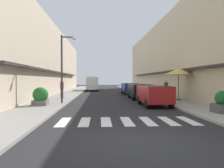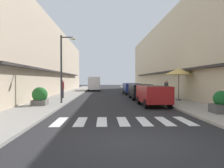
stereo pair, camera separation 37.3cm
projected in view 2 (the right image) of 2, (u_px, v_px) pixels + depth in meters
The scene contains 17 objects.
ground_plane at pixel (111, 95), 26.39m from camera, with size 109.49×109.49×0.00m, color #232326.
sidewalk_left at pixel (68, 95), 26.19m from camera, with size 2.92×69.67×0.12m, color gray.
sidewalk_right at pixel (153, 95), 26.59m from camera, with size 2.92×69.67×0.12m, color #9E998E.
building_row_left at pixel (39, 61), 27.44m from camera, with size 5.50×46.79×8.62m.
building_row_right at pixel (180, 57), 28.13m from camera, with size 5.50×46.79×9.63m.
crosswalk at pixel (123, 121), 9.79m from camera, with size 6.15×2.20×0.01m.
parked_car_near at pixel (153, 93), 15.39m from camera, with size 1.87×3.94×1.47m.
parked_car_mid at pixel (140, 90), 21.05m from camera, with size 1.83×4.41×1.47m.
parked_car_far at pixel (131, 87), 27.90m from camera, with size 1.85×4.18×1.47m.
delivery_van at pixel (94, 83), 37.12m from camera, with size 2.17×5.47×2.37m.
street_lamp at pixel (64, 61), 16.48m from camera, with size 1.19×0.28×5.15m.
cafe_umbrella at pixel (179, 72), 18.68m from camera, with size 2.49×2.49×2.77m.
planter_corner at pixel (221, 103), 11.49m from camera, with size 0.98×0.98×1.19m.
planter_midblock at pixel (40, 96), 15.12m from camera, with size 1.06×1.06×1.26m.
planter_far at pixel (163, 93), 20.46m from camera, with size 0.91×0.91×1.08m.
pedestrian_walking_near at pixel (62, 88), 20.89m from camera, with size 0.34×0.34×1.81m.
pedestrian_walking_far at pixel (166, 89), 18.93m from camera, with size 0.34×0.34×1.74m.
Camera 2 is at (-0.87, -6.43, 1.89)m, focal length 34.75 mm.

